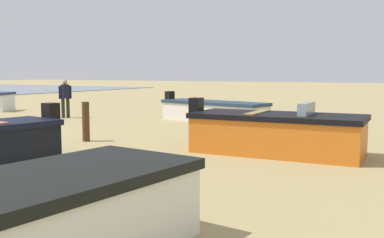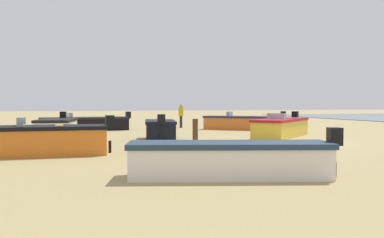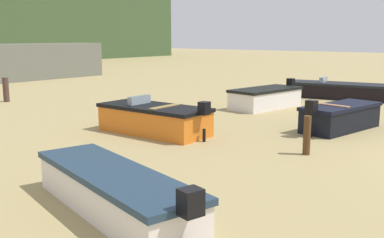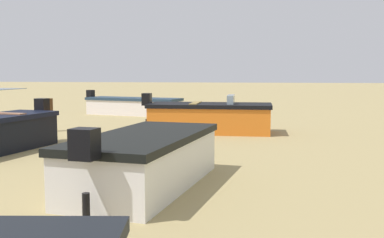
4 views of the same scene
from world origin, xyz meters
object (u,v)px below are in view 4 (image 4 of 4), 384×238
object	(u,v)px
boat_white_0	(133,106)
mooring_post_mid_beach	(50,115)
boat_white_3	(145,160)
boat_orange_1	(210,118)

from	to	relation	value
boat_white_0	mooring_post_mid_beach	bearing A→B (deg)	5.11
boat_white_0	boat_white_3	world-z (taller)	boat_white_3
boat_white_3	boat_white_0	bearing A→B (deg)	115.44
boat_white_0	boat_white_3	bearing A→B (deg)	31.87
mooring_post_mid_beach	boat_white_0	bearing A→B (deg)	170.74
boat_white_0	boat_orange_1	distance (m)	6.98
boat_orange_1	boat_white_3	size ratio (longest dim) A/B	1.05
boat_white_3	boat_orange_1	bearing A→B (deg)	96.30
boat_orange_1	mooring_post_mid_beach	bearing A→B (deg)	-84.68
boat_white_0	boat_orange_1	bearing A→B (deg)	51.61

